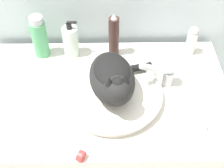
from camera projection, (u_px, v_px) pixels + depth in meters
name	position (u px, v px, depth m)	size (l,w,h in m)	color
vanity_counter	(106.00, 148.00, 1.52)	(0.98, 0.61, 0.81)	beige
sink_basin	(112.00, 94.00, 1.18)	(0.38, 0.38, 0.04)	white
cat	(113.00, 78.00, 1.10)	(0.26, 0.28, 0.17)	black
faucet	(166.00, 71.00, 1.20)	(0.15, 0.08, 0.15)	silver
hairspray_can_black	(114.00, 36.00, 1.31)	(0.04, 0.04, 0.20)	#331E19
mouthwash_bottle	(40.00, 37.00, 1.31)	(0.07, 0.07, 0.19)	#4CA366
soap_pump_bottle	(71.00, 41.00, 1.33)	(0.07, 0.07, 0.17)	silver
deodorant_stick	(192.00, 40.00, 1.33)	(0.04, 0.04, 0.14)	white
cream_tube	(65.00, 149.00, 1.03)	(0.14, 0.10, 0.04)	silver
soap_bar	(195.00, 124.00, 1.10)	(0.08, 0.04, 0.02)	silver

